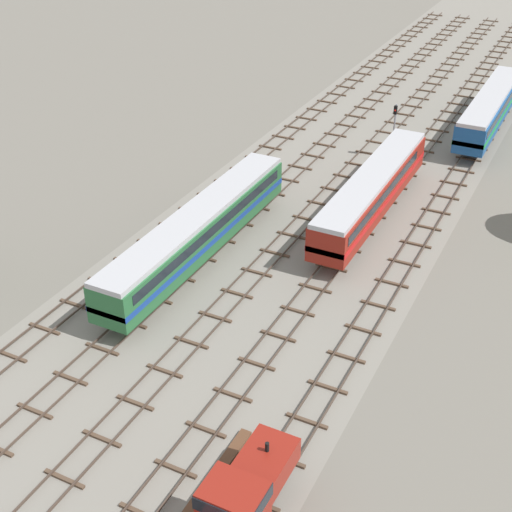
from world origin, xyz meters
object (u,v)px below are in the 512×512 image
object	(u,v)px
passenger_coach_left_near	(198,229)
diesel_railcar_centre_right_midfar	(490,107)
signal_post_nearest	(394,124)
diesel_railcar_centre_mid	(372,190)
shunter_loco_centre_right_nearest	(238,503)

from	to	relation	value
passenger_coach_left_near	diesel_railcar_centre_right_midfar	xyz separation A→B (m)	(13.59, 35.45, -0.02)
passenger_coach_left_near	signal_post_nearest	xyz separation A→B (m)	(6.79, 24.51, 0.74)
passenger_coach_left_near	diesel_railcar_centre_mid	xyz separation A→B (m)	(9.06, 11.66, -0.02)
passenger_coach_left_near	signal_post_nearest	distance (m)	25.45
diesel_railcar_centre_mid	signal_post_nearest	xyz separation A→B (m)	(-2.26, 12.85, 0.75)
diesel_railcar_centre_right_midfar	signal_post_nearest	bearing A→B (deg)	-121.84
diesel_railcar_centre_mid	diesel_railcar_centre_right_midfar	bearing A→B (deg)	79.22
shunter_loco_centre_right_nearest	diesel_railcar_centre_mid	xyz separation A→B (m)	(-4.53, 31.21, 0.59)
shunter_loco_centre_right_nearest	signal_post_nearest	size ratio (longest dim) A/B	1.61
diesel_railcar_centre_mid	signal_post_nearest	distance (m)	13.07
diesel_railcar_centre_right_midfar	passenger_coach_left_near	bearing A→B (deg)	-110.97
passenger_coach_left_near	shunter_loco_centre_right_nearest	bearing A→B (deg)	-55.19
shunter_loco_centre_right_nearest	passenger_coach_left_near	xyz separation A→B (m)	(-13.59, 19.54, 0.60)
shunter_loco_centre_right_nearest	diesel_railcar_centre_right_midfar	xyz separation A→B (m)	(0.00, 55.00, 0.59)
passenger_coach_left_near	diesel_railcar_centre_mid	world-z (taller)	same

